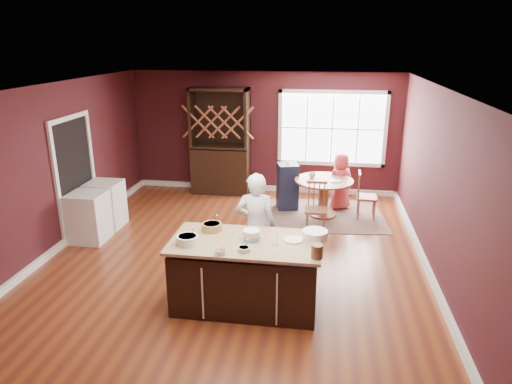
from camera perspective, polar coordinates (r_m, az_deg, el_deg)
room_shell at (r=6.97m, az=-2.73°, el=1.86°), size 7.00×7.00×7.00m
window at (r=10.19m, az=9.49°, el=7.83°), size 2.36×0.10×1.66m
doorway at (r=8.66m, az=-21.57°, el=1.63°), size 0.08×1.26×2.13m
kitchen_island at (r=6.04m, az=-1.27°, el=-10.28°), size 1.92×1.00×0.92m
dining_table at (r=9.06m, az=8.44°, el=0.24°), size 1.14×1.14×0.75m
baker at (r=6.58m, az=-0.02°, el=-4.28°), size 0.60×0.40×1.59m
layer_cake at (r=5.84m, az=-0.56°, el=-5.35°), size 0.31×0.31×0.12m
bowl_blue at (r=5.79m, az=-8.56°, el=-5.92°), size 0.28×0.28×0.11m
bowl_yellow at (r=6.14m, az=-5.54°, el=-4.36°), size 0.27×0.27×0.10m
bowl_pink at (r=5.48m, az=-4.52°, el=-7.52°), size 0.14×0.14×0.05m
bowl_olive at (r=5.54m, az=-1.53°, el=-7.17°), size 0.15×0.15×0.06m
drinking_glass at (r=5.68m, az=2.39°, el=-6.04°), size 0.07×0.07×0.14m
dinner_plate at (r=5.85m, az=4.68°, el=-5.97°), size 0.25×0.25×0.02m
white_tub at (r=5.91m, az=7.38°, el=-5.30°), size 0.32×0.32×0.11m
stoneware_crock at (r=5.40m, az=7.63°, el=-7.37°), size 0.14×0.14×0.17m
rug at (r=9.24m, az=8.29°, el=-2.88°), size 2.57×2.08×0.01m
chair_east at (r=9.14m, az=13.71°, el=-0.37°), size 0.39×0.41×0.94m
chair_south at (r=8.29m, az=7.49°, el=-1.97°), size 0.39×0.38×0.94m
chair_north at (r=9.77m, az=10.22°, el=1.00°), size 0.51×0.50×0.91m
seated_woman at (r=9.51m, az=10.50°, el=1.33°), size 0.68×0.61×1.17m
high_chair at (r=9.39m, az=3.95°, el=0.82°), size 0.50×0.50×1.00m
toddler at (r=9.34m, az=3.93°, el=2.72°), size 0.18×0.14×0.26m
table_plate at (r=8.92m, az=9.95°, el=1.37°), size 0.22×0.22×0.02m
table_cup at (r=9.09m, az=7.03°, el=2.13°), size 0.14×0.14×0.10m
hutch at (r=10.26m, az=-4.49°, el=6.29°), size 1.29×0.54×2.36m
washer at (r=8.42m, az=-20.20°, el=-2.95°), size 0.59×0.57×0.86m
dryer at (r=8.94m, az=-18.30°, el=-1.47°), size 0.60×0.58×0.86m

